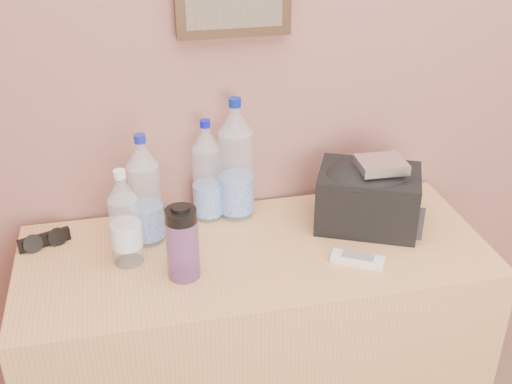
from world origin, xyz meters
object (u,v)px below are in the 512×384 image
pet_small (125,223)px  pet_large_c (207,176)px  ac_remote (358,259)px  dresser (255,359)px  pet_large_a (145,195)px  foil_packet (381,165)px  toiletry_bag (368,195)px  sunglasses (44,240)px  pet_large_b (236,165)px  nalgene_bottle (182,242)px

pet_small → pet_large_c: bearing=37.6°
ac_remote → dresser: bearing=-174.6°
pet_large_a → foil_packet: size_ratio=2.49×
pet_large_a → pet_large_c: bearing=26.3°
pet_large_a → toiletry_bag: pet_large_a is taller
sunglasses → pet_large_b: bearing=-14.1°
pet_large_a → foil_packet: 0.63m
pet_large_c → ac_remote: (0.34, -0.31, -0.12)m
dresser → pet_large_a: pet_large_a is taller
dresser → pet_large_c: bearing=115.1°
pet_large_a → nalgene_bottle: pet_large_a is taller
sunglasses → nalgene_bottle: bearing=-51.6°
toiletry_bag → pet_large_a: bearing=-160.2°
pet_large_c → pet_small: pet_large_c is taller
nalgene_bottle → foil_packet: (0.55, 0.11, 0.10)m
nalgene_bottle → ac_remote: 0.45m
toiletry_bag → pet_small: bearing=-151.7°
pet_large_b → foil_packet: (0.36, -0.16, 0.04)m
pet_large_b → toiletry_bag: pet_large_b is taller
pet_large_c → toiletry_bag: 0.45m
pet_small → sunglasses: size_ratio=1.90×
pet_large_c → pet_small: (-0.23, -0.18, -0.02)m
dresser → pet_small: size_ratio=4.74×
sunglasses → toiletry_bag: (0.88, -0.08, 0.07)m
dresser → pet_small: 0.60m
ac_remote → foil_packet: foil_packet is taller
ac_remote → foil_packet: 0.26m
pet_large_a → pet_large_b: size_ratio=0.87×
toiletry_bag → foil_packet: bearing=-35.2°
pet_large_c → pet_large_a: bearing=-153.7°
pet_large_b → foil_packet: 0.40m
dresser → nalgene_bottle: (-0.20, -0.07, 0.48)m
dresser → toiletry_bag: 0.59m
pet_large_b → ac_remote: (0.26, -0.31, -0.15)m
pet_large_a → pet_large_c: size_ratio=1.04×
pet_large_b → toiletry_bag: bearing=-21.3°
sunglasses → pet_large_a: bearing=-26.1°
pet_large_a → nalgene_bottle: 0.20m
pet_large_b → dresser: bearing=-86.6°
pet_large_b → pet_small: (-0.32, -0.18, -0.04)m
dresser → nalgene_bottle: size_ratio=6.27×
sunglasses → ac_remote: bearing=-37.9°
pet_small → toiletry_bag: (0.66, 0.04, -0.02)m
pet_large_b → pet_small: size_ratio=1.36×
pet_large_a → ac_remote: 0.58m
pet_small → foil_packet: bearing=1.2°
ac_remote → pet_large_a: bearing=-173.0°
foil_packet → pet_large_b: bearing=155.8°
ac_remote → foil_packet: size_ratio=1.09×
pet_large_a → sunglasses: pet_large_a is taller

